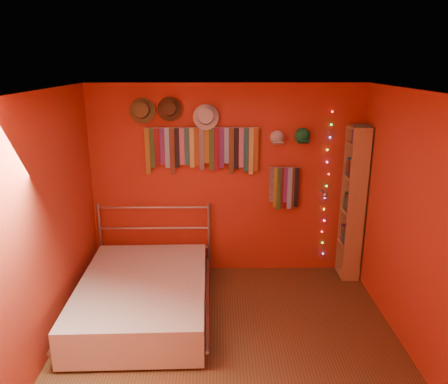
{
  "coord_description": "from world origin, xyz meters",
  "views": [
    {
      "loc": [
        -0.1,
        -3.73,
        2.75
      ],
      "look_at": [
        -0.04,
        0.9,
        1.36
      ],
      "focal_mm": 35.0,
      "sensor_mm": 36.0,
      "label": 1
    }
  ],
  "objects_px": {
    "tie_rack": "(202,148)",
    "bed": "(143,296)",
    "reading_lamp": "(324,194)",
    "bookshelf": "(356,203)"
  },
  "relations": [
    {
      "from": "tie_rack",
      "to": "bookshelf",
      "type": "relative_size",
      "value": 0.72
    },
    {
      "from": "tie_rack",
      "to": "bed",
      "type": "xyz_separation_m",
      "value": [
        -0.65,
        -1.06,
        -1.48
      ]
    },
    {
      "from": "reading_lamp",
      "to": "bed",
      "type": "relative_size",
      "value": 0.14
    },
    {
      "from": "tie_rack",
      "to": "reading_lamp",
      "type": "distance_m",
      "value": 1.65
    },
    {
      "from": "tie_rack",
      "to": "reading_lamp",
      "type": "xyz_separation_m",
      "value": [
        1.54,
        -0.15,
        -0.57
      ]
    },
    {
      "from": "tie_rack",
      "to": "bed",
      "type": "bearing_deg",
      "value": -121.5
    },
    {
      "from": "bookshelf",
      "to": "bed",
      "type": "bearing_deg",
      "value": -160.9
    },
    {
      "from": "reading_lamp",
      "to": "bookshelf",
      "type": "height_order",
      "value": "bookshelf"
    },
    {
      "from": "tie_rack",
      "to": "bed",
      "type": "relative_size",
      "value": 0.71
    },
    {
      "from": "tie_rack",
      "to": "reading_lamp",
      "type": "bearing_deg",
      "value": -5.69
    }
  ]
}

